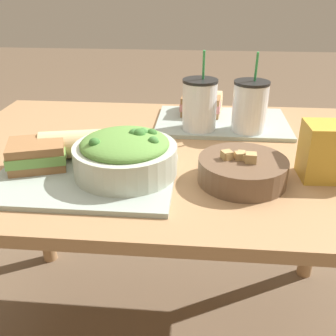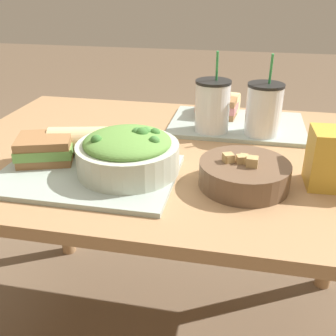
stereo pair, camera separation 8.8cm
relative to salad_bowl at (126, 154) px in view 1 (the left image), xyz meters
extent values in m
plane|color=brown|center=(0.08, 0.17, -0.78)|extent=(12.00, 12.00, 0.00)
cube|color=#A37A51|center=(0.08, 0.17, -0.08)|extent=(1.24, 0.86, 0.03)
cylinder|color=#A37A51|center=(-0.48, 0.54, -0.43)|extent=(0.06, 0.06, 0.69)
cylinder|color=#A37A51|center=(0.64, 0.54, -0.43)|extent=(0.06, 0.06, 0.69)
cube|color=#99A89E|center=(-0.09, -0.03, -0.05)|extent=(0.42, 0.29, 0.01)
cube|color=#99A89E|center=(0.24, 0.40, -0.05)|extent=(0.42, 0.29, 0.01)
cylinder|color=beige|center=(0.00, 0.00, -0.01)|extent=(0.24, 0.24, 0.07)
ellipsoid|color=#5B8E3D|center=(0.00, 0.00, 0.02)|extent=(0.21, 0.21, 0.05)
sphere|color=#38702D|center=(0.03, 0.01, 0.04)|extent=(0.03, 0.03, 0.03)
sphere|color=#427F38|center=(0.07, -0.02, 0.04)|extent=(0.02, 0.02, 0.02)
sphere|color=#427F38|center=(0.02, 0.01, 0.04)|extent=(0.03, 0.03, 0.03)
sphere|color=#38702D|center=(-0.06, -0.04, 0.04)|extent=(0.03, 0.03, 0.03)
sphere|color=#38702D|center=(0.06, 0.03, 0.04)|extent=(0.03, 0.03, 0.03)
sphere|color=#427F38|center=(0.04, 0.03, 0.04)|extent=(0.03, 0.03, 0.03)
cube|color=beige|center=(0.04, -0.04, 0.03)|extent=(0.05, 0.04, 0.01)
cube|color=beige|center=(0.04, -0.05, 0.03)|extent=(0.06, 0.06, 0.01)
cube|color=beige|center=(-0.01, 0.04, 0.03)|extent=(0.03, 0.06, 0.01)
cylinder|color=brown|center=(0.27, 0.00, -0.03)|extent=(0.20, 0.20, 0.06)
cylinder|color=#5B2D19|center=(0.27, 0.00, -0.01)|extent=(0.18, 0.18, 0.01)
cube|color=tan|center=(0.26, 0.00, 0.00)|extent=(0.02, 0.02, 0.02)
cube|color=tan|center=(0.27, 0.02, 0.00)|extent=(0.02, 0.02, 0.02)
cube|color=tan|center=(0.24, 0.00, 0.00)|extent=(0.03, 0.03, 0.02)
cube|color=tan|center=(0.28, 0.00, 0.00)|extent=(0.02, 0.02, 0.02)
cube|color=tan|center=(0.23, 0.00, 0.00)|extent=(0.03, 0.03, 0.02)
cube|color=tan|center=(0.29, -0.01, 0.01)|extent=(0.03, 0.03, 0.02)
cube|color=olive|center=(-0.22, 0.02, -0.04)|extent=(0.16, 0.14, 0.02)
cube|color=#6B9E47|center=(-0.22, 0.02, -0.02)|extent=(0.16, 0.15, 0.02)
cube|color=olive|center=(-0.22, 0.02, 0.01)|extent=(0.16, 0.14, 0.02)
cylinder|color=#DBBC84|center=(-0.15, 0.07, -0.01)|extent=(0.17, 0.10, 0.07)
cylinder|color=beige|center=(-0.08, 0.09, -0.01)|extent=(0.02, 0.07, 0.07)
cube|color=olive|center=(0.17, 0.46, -0.04)|extent=(0.13, 0.12, 0.02)
cube|color=#C1706B|center=(0.17, 0.46, -0.02)|extent=(0.14, 0.12, 0.02)
cube|color=olive|center=(0.17, 0.46, 0.01)|extent=(0.13, 0.12, 0.02)
cylinder|color=#DBBC84|center=(0.17, 0.50, -0.01)|extent=(0.14, 0.09, 0.07)
cylinder|color=beige|center=(0.23, 0.49, -0.01)|extent=(0.02, 0.07, 0.07)
cylinder|color=silver|center=(0.17, 0.31, 0.02)|extent=(0.10, 0.10, 0.14)
cylinder|color=black|center=(0.17, 0.31, 0.01)|extent=(0.09, 0.09, 0.12)
cylinder|color=black|center=(0.17, 0.31, 0.10)|extent=(0.10, 0.10, 0.01)
cylinder|color=green|center=(0.17, 0.31, 0.14)|extent=(0.01, 0.02, 0.09)
cylinder|color=silver|center=(0.31, 0.31, 0.02)|extent=(0.10, 0.10, 0.14)
cylinder|color=maroon|center=(0.31, 0.31, 0.01)|extent=(0.09, 0.09, 0.12)
cylinder|color=black|center=(0.31, 0.31, 0.10)|extent=(0.10, 0.10, 0.01)
cylinder|color=green|center=(0.32, 0.31, 0.14)|extent=(0.01, 0.02, 0.09)
cube|color=gold|center=(0.49, 0.04, 0.01)|extent=(0.16, 0.10, 0.13)
camera|label=1|loc=(0.17, -0.82, 0.37)|focal=42.00mm
camera|label=2|loc=(0.26, -0.81, 0.37)|focal=42.00mm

